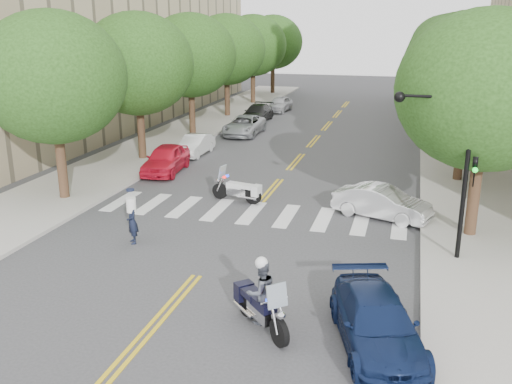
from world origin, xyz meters
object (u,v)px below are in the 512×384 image
at_px(officer_standing, 132,221).
at_px(motorcycle_police, 260,297).
at_px(motorcycle_parked, 241,190).
at_px(sedan_blue, 377,323).
at_px(convertible, 382,203).

bearing_deg(officer_standing, motorcycle_police, 14.94).
bearing_deg(motorcycle_parked, officer_standing, 169.59).
distance_m(motorcycle_parked, sedan_blue, 12.49).
bearing_deg(motorcycle_police, sedan_blue, 134.39).
height_order(motorcycle_parked, convertible, motorcycle_parked).
height_order(convertible, sedan_blue, convertible).
distance_m(motorcycle_police, sedan_blue, 3.08).
relative_size(motorcycle_parked, officer_standing, 1.46).
distance_m(officer_standing, convertible, 10.20).
xyz_separation_m(motorcycle_police, sedan_blue, (3.06, -0.10, -0.26)).
relative_size(convertible, sedan_blue, 0.88).
bearing_deg(sedan_blue, motorcycle_police, 160.67).
distance_m(motorcycle_parked, officer_standing, 6.27).
distance_m(motorcycle_police, convertible, 10.26).
xyz_separation_m(motorcycle_parked, sedan_blue, (6.77, -10.50, 0.11)).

